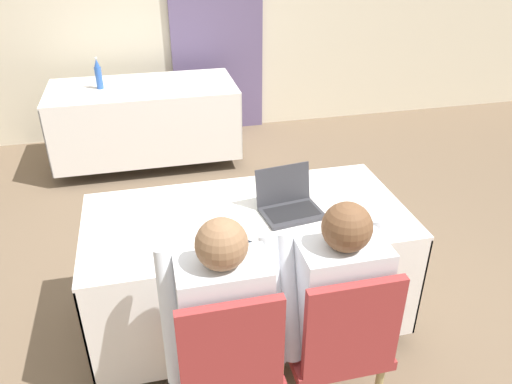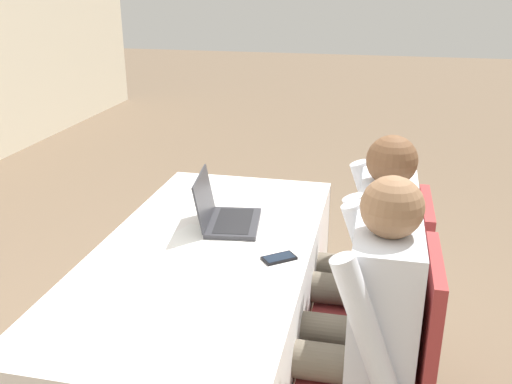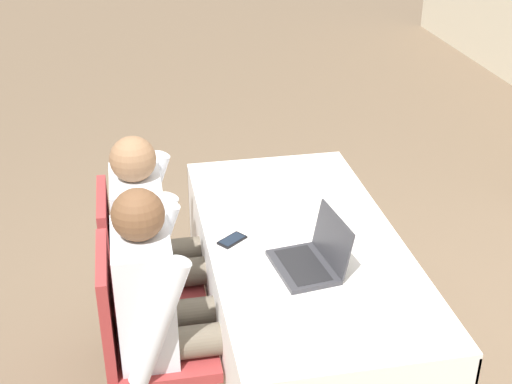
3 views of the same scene
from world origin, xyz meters
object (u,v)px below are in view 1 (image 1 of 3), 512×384
(water_bottle, at_px, (98,75))
(chair_near_right, at_px, (338,339))
(laptop, at_px, (289,204))
(person_checkered_shirt, at_px, (222,313))
(chair_near_left, at_px, (227,359))
(cell_phone, at_px, (253,248))
(person_white_shirt, at_px, (332,295))

(water_bottle, bearing_deg, chair_near_right, -71.08)
(laptop, bearing_deg, water_bottle, 105.73)
(laptop, relative_size, person_checkered_shirt, 0.29)
(water_bottle, distance_m, chair_near_left, 3.19)
(cell_phone, xyz_separation_m, chair_near_left, (-0.21, -0.42, -0.24))
(cell_phone, xyz_separation_m, person_checkered_shirt, (-0.21, -0.31, -0.08))
(laptop, relative_size, person_white_shirt, 0.29)
(laptop, relative_size, chair_near_right, 0.37)
(laptop, distance_m, cell_phone, 0.39)
(laptop, xyz_separation_m, chair_near_right, (0.02, -0.70, -0.28))
(chair_near_left, distance_m, person_checkered_shirt, 0.19)
(laptop, bearing_deg, cell_phone, -140.53)
(chair_near_right, bearing_deg, water_bottle, -71.08)
(cell_phone, bearing_deg, chair_near_right, -93.75)
(chair_near_right, distance_m, person_checkered_shirt, 0.53)
(cell_phone, xyz_separation_m, chair_near_right, (0.28, -0.42, -0.24))
(laptop, bearing_deg, chair_near_right, -96.00)
(person_checkered_shirt, xyz_separation_m, person_white_shirt, (0.49, 0.00, 0.00))
(chair_near_right, relative_size, person_white_shirt, 0.78)
(cell_phone, distance_m, water_bottle, 2.82)
(chair_near_right, height_order, person_checkered_shirt, person_checkered_shirt)
(laptop, xyz_separation_m, person_checkered_shirt, (-0.47, -0.60, -0.12))
(chair_near_left, xyz_separation_m, person_white_shirt, (0.49, 0.10, 0.16))
(cell_phone, height_order, water_bottle, water_bottle)
(person_checkered_shirt, distance_m, person_white_shirt, 0.49)
(cell_phone, distance_m, person_white_shirt, 0.43)
(cell_phone, distance_m, chair_near_left, 0.52)
(laptop, height_order, cell_phone, laptop)
(person_white_shirt, bearing_deg, water_bottle, -70.48)
(cell_phone, distance_m, person_checkered_shirt, 0.38)
(chair_near_left, bearing_deg, chair_near_right, -180.00)
(water_bottle, relative_size, chair_near_left, 0.30)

